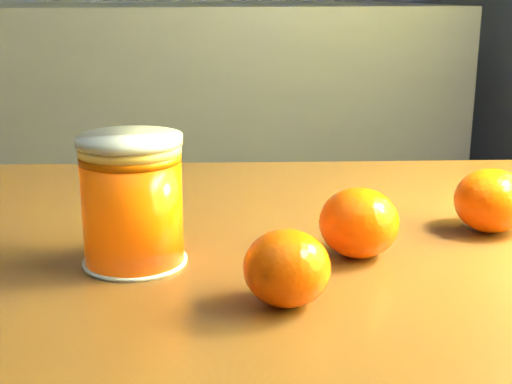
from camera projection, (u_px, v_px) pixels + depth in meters
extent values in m
cube|color=brown|center=(387.00, 280.00, 0.58)|extent=(1.05, 0.80, 0.04)
cylinder|color=#FF5605|center=(133.00, 209.00, 0.56)|extent=(0.08, 0.08, 0.09)
cylinder|color=#FECF67|center=(130.00, 149.00, 0.54)|extent=(0.08, 0.08, 0.01)
cylinder|color=silver|center=(129.00, 141.00, 0.54)|extent=(0.08, 0.08, 0.01)
ellipsoid|color=#FF5605|center=(359.00, 223.00, 0.58)|extent=(0.07, 0.07, 0.06)
ellipsoid|color=#FF5605|center=(491.00, 201.00, 0.64)|extent=(0.07, 0.07, 0.06)
ellipsoid|color=#FF5605|center=(287.00, 268.00, 0.49)|extent=(0.07, 0.07, 0.05)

